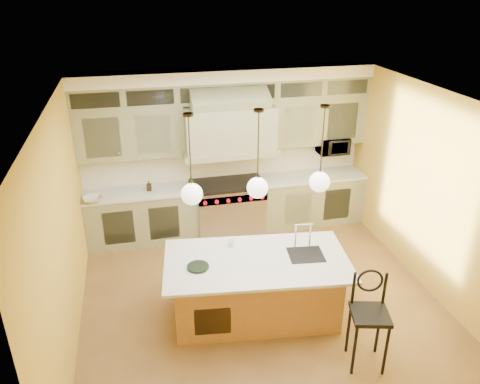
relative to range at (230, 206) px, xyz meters
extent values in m
plane|color=brown|center=(0.00, -2.14, -0.49)|extent=(5.00, 5.00, 0.00)
plane|color=white|center=(0.00, -2.14, 2.41)|extent=(5.00, 5.00, 0.00)
plane|color=gold|center=(0.00, 0.36, 0.96)|extent=(5.00, 0.00, 5.00)
plane|color=gold|center=(0.00, -4.64, 0.96)|extent=(5.00, 0.00, 5.00)
plane|color=gold|center=(-2.50, -2.14, 0.96)|extent=(0.00, 5.00, 5.00)
plane|color=gold|center=(2.50, -2.14, 0.96)|extent=(0.00, 5.00, 5.00)
cube|color=gray|center=(-1.55, 0.03, -0.04)|extent=(1.90, 0.65, 0.90)
cube|color=gray|center=(1.55, 0.03, -0.04)|extent=(1.90, 0.65, 0.90)
cube|color=silver|center=(-1.55, 0.03, 0.43)|extent=(1.90, 0.68, 0.04)
cube|color=silver|center=(1.55, 0.03, 0.43)|extent=(1.90, 0.68, 0.04)
cube|color=silver|center=(0.00, 0.34, 0.73)|extent=(5.00, 0.04, 0.56)
cube|color=gray|center=(-1.62, 0.18, 1.44)|extent=(1.75, 0.35, 0.85)
cube|color=gray|center=(1.62, 0.18, 1.44)|extent=(1.75, 0.35, 0.85)
cube|color=gray|center=(0.00, 0.01, 1.46)|extent=(1.50, 0.70, 0.75)
cube|color=gray|center=(0.00, 0.01, 1.06)|extent=(1.60, 0.76, 0.10)
cube|color=#333833|center=(0.00, 0.18, 2.04)|extent=(5.00, 0.35, 0.35)
cube|color=white|center=(0.00, 0.16, 2.31)|extent=(5.00, 0.47, 0.20)
cube|color=silver|center=(0.00, 0.01, -0.04)|extent=(1.20, 0.70, 0.90)
cube|color=black|center=(0.00, 0.01, 0.44)|extent=(1.20, 0.70, 0.06)
cube|color=silver|center=(0.00, -0.31, 0.29)|extent=(1.20, 0.06, 0.14)
cube|color=#9D6337|center=(-0.15, -2.39, -0.05)|extent=(2.24, 1.27, 0.88)
cube|color=silver|center=(-0.16, -2.44, 0.41)|extent=(2.52, 1.55, 0.04)
cube|color=black|center=(0.50, -2.47, 0.41)|extent=(0.50, 0.46, 0.05)
cylinder|color=black|center=(0.68, -3.67, -0.14)|extent=(0.04, 0.04, 0.70)
cylinder|color=black|center=(1.03, -3.76, -0.14)|extent=(0.04, 0.04, 0.70)
cylinder|color=black|center=(0.77, -3.32, -0.14)|extent=(0.04, 0.04, 0.70)
cylinder|color=black|center=(1.12, -3.41, -0.14)|extent=(0.04, 0.04, 0.70)
cube|color=black|center=(0.90, -3.54, 0.23)|extent=(0.52, 0.52, 0.05)
torus|color=black|center=(0.95, -3.37, 0.58)|extent=(0.30, 0.11, 0.31)
imported|color=black|center=(1.95, 0.11, 0.96)|extent=(0.54, 0.37, 0.30)
imported|color=black|center=(-0.70, -0.22, 0.61)|extent=(0.13, 0.13, 0.32)
imported|color=black|center=(-1.39, 0.01, 0.54)|extent=(0.09, 0.09, 0.18)
imported|color=beige|center=(-2.30, -0.22, 0.49)|extent=(0.37, 0.37, 0.08)
imported|color=white|center=(-0.40, -2.03, 0.48)|extent=(0.11, 0.11, 0.09)
cylinder|color=#2D2319|center=(-0.95, -2.39, 2.39)|extent=(0.12, 0.12, 0.03)
cylinder|color=#2D2319|center=(-0.95, -2.39, 1.95)|extent=(0.02, 0.02, 0.93)
sphere|color=white|center=(-0.95, -2.39, 1.43)|extent=(0.26, 0.26, 0.26)
cylinder|color=#2D2319|center=(-0.15, -2.39, 2.39)|extent=(0.12, 0.12, 0.03)
cylinder|color=#2D2319|center=(-0.15, -2.39, 1.95)|extent=(0.02, 0.02, 0.93)
sphere|color=white|center=(-0.15, -2.39, 1.43)|extent=(0.26, 0.26, 0.26)
cylinder|color=#2D2319|center=(0.65, -2.39, 2.39)|extent=(0.12, 0.12, 0.03)
cylinder|color=#2D2319|center=(0.65, -2.39, 1.95)|extent=(0.02, 0.02, 0.93)
sphere|color=white|center=(0.65, -2.39, 1.43)|extent=(0.26, 0.26, 0.26)
camera|label=1|loc=(-1.53, -7.37, 3.76)|focal=35.00mm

